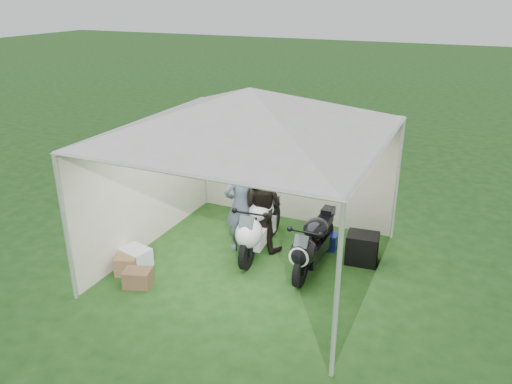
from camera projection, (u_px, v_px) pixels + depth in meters
ground at (251, 264)px, 8.51m from camera, size 80.00×80.00×0.00m
canopy_tent at (251, 115)px, 7.56m from camera, size 5.66×5.66×3.00m
motorcycle_white at (258, 225)px, 8.69m from camera, size 0.53×1.95×0.96m
motorcycle_black at (312, 243)px, 8.15m from camera, size 0.42×1.80×0.89m
paddock_stand at (327, 241)px, 8.97m from camera, size 0.40×0.25×0.30m
person_dark_jacket at (263, 207)px, 8.77m from camera, size 0.83×0.68×1.59m
person_blue_jacket at (241, 205)px, 8.71m from camera, size 0.71×0.73×1.69m
equipment_box at (362, 248)px, 8.47m from camera, size 0.57×0.47×0.53m
crate_0 at (136, 257)px, 8.40m from camera, size 0.55×0.47×0.32m
crate_1 at (127, 264)px, 8.19m from camera, size 0.45×0.45×0.31m
crate_2 at (139, 258)px, 8.50m from camera, size 0.28×0.24×0.20m
crate_3 at (138, 278)px, 7.83m from camera, size 0.49×0.41×0.28m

